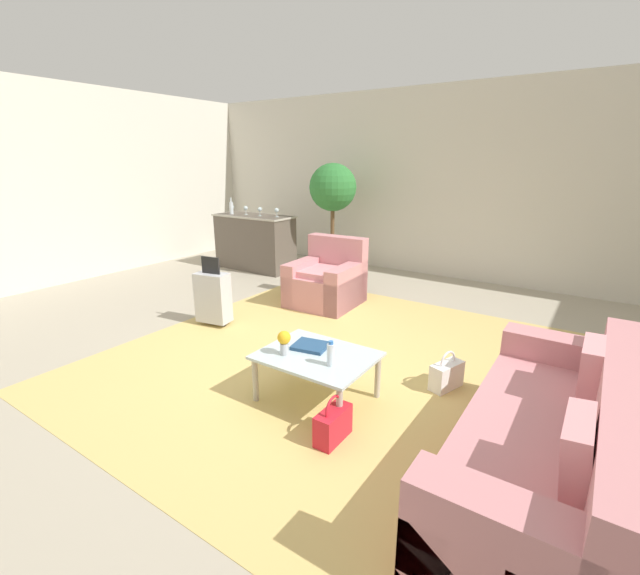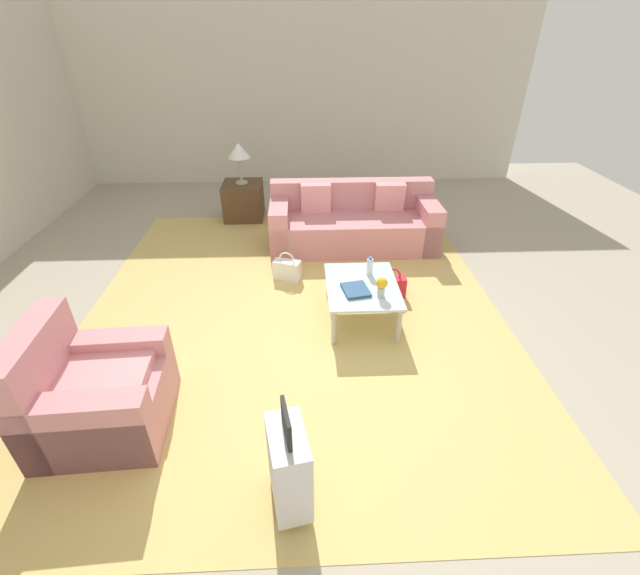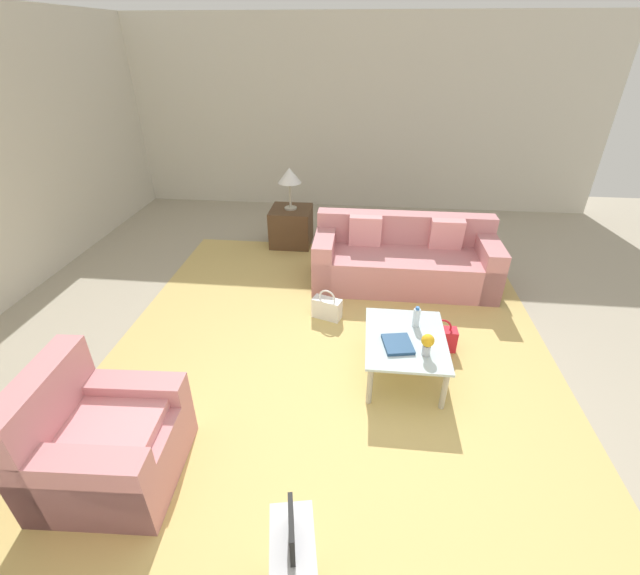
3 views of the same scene
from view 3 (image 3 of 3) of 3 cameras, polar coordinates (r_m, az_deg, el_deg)
name	(u,v)px [view 3 (image 3 of 3)]	position (r m, az deg, el deg)	size (l,w,h in m)	color
ground_plane	(346,400)	(3.87, 3.54, -14.70)	(12.00, 12.00, 0.00)	#A89E89
wall_right	(364,117)	(7.88, 5.91, 21.62)	(0.12, 8.00, 3.10)	beige
area_rug	(329,354)	(4.32, 1.27, -8.87)	(5.20, 4.40, 0.01)	tan
couch	(403,260)	(5.52, 11.04, 3.61)	(0.88, 2.22, 0.84)	#C67F84
armchair	(100,444)	(3.50, -27.29, -18.11)	(0.92, 0.93, 0.91)	#C67F84
coffee_table	(405,342)	(3.96, 11.31, -7.20)	(0.92, 0.72, 0.41)	silver
water_bottle	(416,317)	(4.05, 12.73, -3.88)	(0.06, 0.06, 0.20)	silver
coffee_table_book	(398,344)	(3.81, 10.32, -7.44)	(0.28, 0.24, 0.03)	navy
flower_vase	(427,343)	(3.70, 14.13, -7.19)	(0.11, 0.11, 0.21)	#B2B7BC
side_table	(291,226)	(6.51, -3.85, 8.14)	(0.59, 0.59, 0.55)	#513823
table_lamp	(290,177)	(6.26, -4.09, 14.53)	(0.34, 0.34, 0.60)	#ADA899
suitcase_silver	(294,572)	(2.65, -3.47, -33.69)	(0.43, 0.29, 0.85)	#B7B7BC
handbag_white	(327,308)	(4.77, 0.93, -2.73)	(0.24, 0.35, 0.36)	white
handbag_red	(440,338)	(4.48, 15.69, -6.54)	(0.14, 0.32, 0.36)	red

